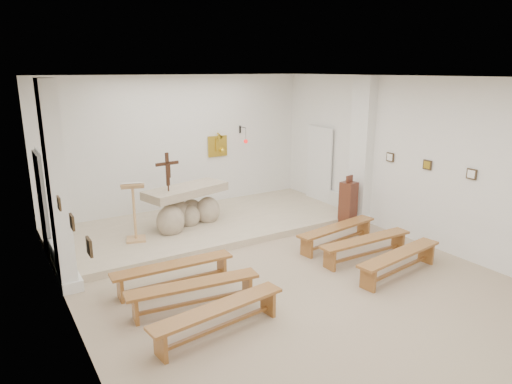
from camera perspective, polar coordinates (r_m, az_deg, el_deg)
ground at (r=8.11m, az=4.94°, el=-11.51°), size 7.00×10.00×0.00m
wall_left at (r=6.15m, az=-21.89°, el=-3.78°), size 0.02×10.00×3.50m
wall_right at (r=9.94m, az=21.61°, el=3.16°), size 0.02×10.00×3.50m
wall_back at (r=11.78m, az=-9.48°, el=5.74°), size 7.00×0.02×3.50m
ceiling at (r=7.26m, az=5.58°, el=13.97°), size 7.00×10.00×0.02m
sanctuary_platform at (r=10.86m, az=-6.10°, el=-4.06°), size 6.98×3.00×0.15m
pilaster_left at (r=8.08m, az=-23.61°, el=0.39°), size 0.26×0.55×3.50m
pilaster_right at (r=11.14m, az=13.05°, el=5.02°), size 0.26×0.55×3.50m
gold_wall_relief at (r=12.20m, az=-4.83°, el=5.73°), size 0.55×0.04×0.55m
sanctuary_lamp at (r=12.29m, az=-1.38°, el=6.60°), size 0.11×0.36×0.44m
station_frame_left_front at (r=5.42m, az=-20.12°, el=-6.45°), size 0.03×0.20×0.20m
station_frame_left_mid at (r=6.35m, az=-22.01°, el=-3.50°), size 0.03×0.20×0.20m
station_frame_left_rear at (r=7.30m, az=-23.41°, el=-1.30°), size 0.03×0.20×0.20m
station_frame_right_front at (r=9.49m, az=25.35°, el=2.04°), size 0.03×0.20×0.20m
station_frame_right_mid at (r=10.05m, az=20.63°, el=3.20°), size 0.03×0.20×0.20m
station_frame_right_rear at (r=10.67m, az=16.42°, el=4.20°), size 0.03×0.20×0.20m
radiator_left at (r=9.18m, az=-23.67°, el=-7.68°), size 0.10×0.85×0.52m
radiator_right at (r=12.01m, az=10.51°, el=-1.39°), size 0.10×0.85×0.52m
altar at (r=10.54m, az=-8.77°, el=-2.14°), size 2.06×1.23×1.00m
lectern at (r=9.74m, az=-14.98°, el=-2.34°), size 0.55×0.49×1.30m
crucifix_stand at (r=10.08m, az=-10.89°, el=0.70°), size 0.53×0.23×1.76m
potted_plant at (r=10.33m, az=-10.97°, el=-3.52°), size 0.54×0.52×0.45m
donation_pedestal at (r=11.04m, az=11.44°, el=-1.43°), size 0.39×0.39×1.23m
bench_left_front at (r=7.98m, az=-10.29°, el=-9.54°), size 2.10×0.42×0.44m
bench_right_front at (r=9.78m, az=10.09°, el=-4.84°), size 2.11×0.61×0.44m
bench_left_second at (r=7.27m, az=-7.79°, el=-11.98°), size 2.11×0.59×0.44m
bench_right_second at (r=9.21m, az=13.57°, el=-6.30°), size 2.09×0.37×0.44m
bench_left_third at (r=6.60m, az=-4.70°, el=-14.89°), size 2.11×0.58×0.44m
bench_right_third at (r=8.69m, az=17.51°, el=-7.92°), size 2.11×0.61×0.44m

